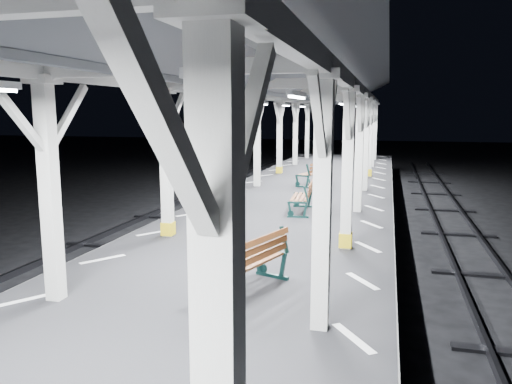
% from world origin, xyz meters
% --- Properties ---
extents(ground, '(120.00, 120.00, 0.00)m').
position_xyz_m(ground, '(0.00, 0.00, 0.00)').
color(ground, black).
rests_on(ground, ground).
extents(platform, '(6.00, 50.00, 1.00)m').
position_xyz_m(platform, '(0.00, 0.00, 0.50)').
color(platform, black).
rests_on(platform, ground).
extents(hazard_stripes_left, '(1.00, 48.00, 0.01)m').
position_xyz_m(hazard_stripes_left, '(-2.45, 0.00, 1.00)').
color(hazard_stripes_left, silver).
rests_on(hazard_stripes_left, platform).
extents(hazard_stripes_right, '(1.00, 48.00, 0.01)m').
position_xyz_m(hazard_stripes_right, '(2.45, 0.00, 1.00)').
color(hazard_stripes_right, silver).
rests_on(hazard_stripes_right, platform).
extents(canopy, '(5.40, 49.00, 4.65)m').
position_xyz_m(canopy, '(0.00, -0.02, 4.56)').
color(canopy, silver).
rests_on(canopy, platform).
extents(bench_near, '(1.15, 1.85, 0.94)m').
position_xyz_m(bench_near, '(0.77, -1.02, 1.50)').
color(bench_near, '#0F2F2D').
rests_on(bench_near, platform).
extents(bench_mid, '(0.72, 1.65, 0.87)m').
position_xyz_m(bench_mid, '(0.55, 5.49, 1.46)').
color(bench_mid, '#0F2F2D').
rests_on(bench_mid, platform).
extents(bench_far, '(1.04, 1.77, 0.90)m').
position_xyz_m(bench_far, '(0.04, 10.88, 1.48)').
color(bench_far, '#0F2F2D').
rests_on(bench_far, platform).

